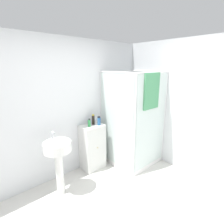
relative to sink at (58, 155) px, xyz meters
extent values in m
cube|color=silver|center=(0.46, 0.46, 0.56)|extent=(6.40, 0.06, 2.50)
cube|color=silver|center=(2.16, -1.24, 0.56)|extent=(0.06, 6.40, 2.50)
cube|color=white|center=(1.65, -0.05, -0.64)|extent=(0.96, 0.96, 0.09)
cylinder|color=white|center=(2.11, 0.41, 0.27)|extent=(0.04, 0.04, 1.92)
cylinder|color=white|center=(1.19, 0.41, 0.27)|extent=(0.04, 0.04, 1.92)
cylinder|color=white|center=(2.11, -0.51, 0.27)|extent=(0.04, 0.04, 1.92)
cylinder|color=white|center=(1.19, -0.51, 0.27)|extent=(0.04, 0.04, 1.92)
cylinder|color=white|center=(1.65, -0.51, 1.21)|extent=(0.92, 0.04, 0.04)
cylinder|color=white|center=(1.65, 0.41, 1.21)|extent=(0.92, 0.04, 0.04)
cylinder|color=white|center=(1.19, -0.05, 1.21)|extent=(0.04, 0.92, 0.04)
cylinder|color=white|center=(2.11, -0.05, 1.21)|extent=(0.04, 0.92, 0.04)
cube|color=silver|center=(1.65, -0.52, 0.30)|extent=(0.88, 0.01, 1.80)
cube|color=silver|center=(1.18, -0.05, 0.30)|extent=(0.01, 0.88, 1.80)
cylinder|color=#B7BABF|center=(1.89, 0.35, 0.12)|extent=(0.02, 0.02, 1.44)
cylinder|color=#B7BABF|center=(1.89, 0.30, 0.86)|extent=(0.07, 0.07, 0.04)
cube|color=#4C9966|center=(1.58, -0.54, 0.89)|extent=(0.42, 0.03, 0.65)
cube|color=silver|center=(0.83, 0.26, -0.24)|extent=(0.45, 0.32, 0.90)
sphere|color=gold|center=(0.83, 0.09, -0.19)|extent=(0.02, 0.02, 0.02)
cylinder|color=white|center=(0.00, 0.00, -0.32)|extent=(0.12, 0.12, 0.75)
cylinder|color=white|center=(0.00, 0.00, 0.13)|extent=(0.42, 0.42, 0.15)
cylinder|color=#B7BABF|center=(0.00, 0.15, 0.27)|extent=(0.02, 0.02, 0.13)
cube|color=#B7BABF|center=(0.00, 0.11, 0.33)|extent=(0.02, 0.07, 0.02)
cylinder|color=green|center=(0.76, 0.24, 0.28)|extent=(0.05, 0.05, 0.13)
cylinder|color=black|center=(0.76, 0.24, 0.35)|extent=(0.02, 0.02, 0.02)
cube|color=black|center=(0.76, 0.23, 0.37)|extent=(0.01, 0.03, 0.01)
cylinder|color=black|center=(0.89, 0.29, 0.31)|extent=(0.05, 0.05, 0.18)
cylinder|color=gold|center=(0.89, 0.29, 0.41)|extent=(0.05, 0.05, 0.02)
cylinder|color=#2D66A3|center=(0.95, 0.19, 0.29)|extent=(0.06, 0.06, 0.15)
cylinder|color=black|center=(0.95, 0.19, 0.38)|extent=(0.05, 0.05, 0.02)
cylinder|color=#B299C6|center=(0.84, 0.33, 0.27)|extent=(0.05, 0.05, 0.10)
cylinder|color=silver|center=(0.84, 0.33, 0.33)|extent=(0.02, 0.02, 0.02)
cube|color=silver|center=(0.84, 0.32, 0.35)|extent=(0.01, 0.03, 0.01)
camera|label=1|loc=(-1.00, -2.37, 1.33)|focal=28.00mm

